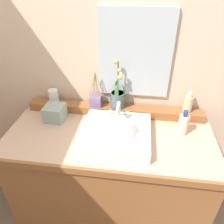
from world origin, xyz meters
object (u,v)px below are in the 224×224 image
tissue_box (55,113)px  potted_plant (118,97)px  sink_basin (116,135)px  soap_bar (101,116)px  tumbler_cup (54,96)px  lotion_bottle (183,124)px  reed_diffuser (96,100)px  soap_dispenser (188,103)px

tissue_box → potted_plant: bearing=16.3°
sink_basin → tissue_box: bearing=160.2°
soap_bar → potted_plant: (0.09, 0.16, 0.06)m
potted_plant → tumbler_cup: size_ratio=3.75×
potted_plant → lotion_bottle: (0.43, -0.16, -0.07)m
potted_plant → reed_diffuser: potted_plant is taller
potted_plant → tumbler_cup: (-0.47, 0.01, -0.03)m
potted_plant → sink_basin: bearing=-85.6°
sink_basin → soap_dispenser: bearing=33.0°
soap_bar → tissue_box: bearing=173.3°
soap_bar → tumbler_cup: size_ratio=0.76×
sink_basin → reed_diffuser: size_ratio=1.61×
tumbler_cup → lotion_bottle: lotion_bottle is taller
soap_dispenser → tumbler_cup: soap_dispenser is taller
soap_dispenser → reed_diffuser: (-0.63, -0.01, -0.02)m
reed_diffuser → tissue_box: bearing=-154.0°
reed_diffuser → tumbler_cup: bearing=178.4°
tumbler_cup → tissue_box: size_ratio=0.71×
soap_bar → sink_basin: bearing=-46.6°
sink_basin → tumbler_cup: (-0.49, 0.29, 0.07)m
potted_plant → soap_dispenser: potted_plant is taller
tumbler_cup → reed_diffuser: reed_diffuser is taller
tissue_box → soap_bar: bearing=-6.7°
soap_bar → soap_dispenser: (0.57, 0.17, 0.04)m
reed_diffuser → sink_basin: bearing=-58.4°
potted_plant → tumbler_cup: 0.47m
soap_bar → potted_plant: bearing=60.2°
potted_plant → tissue_box: size_ratio=2.66×
potted_plant → lotion_bottle: bearing=-21.0°
soap_bar → tissue_box: size_ratio=0.54×
potted_plant → tumbler_cup: bearing=178.2°
lotion_bottle → soap_bar: bearing=179.6°
soap_dispenser → lotion_bottle: soap_dispenser is taller
reed_diffuser → soap_bar: bearing=-69.3°
soap_bar → reed_diffuser: bearing=110.7°
soap_dispenser → tumbler_cup: 0.94m
soap_bar → potted_plant: potted_plant is taller
sink_basin → soap_bar: size_ratio=5.88×
tumbler_cup → lotion_bottle: size_ratio=0.54×
tissue_box → sink_basin: bearing=-19.8°
potted_plant → lotion_bottle: size_ratio=2.04×
potted_plant → soap_dispenser: (0.47, 0.01, -0.02)m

